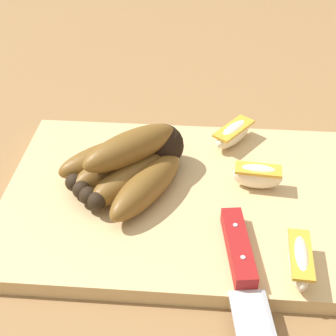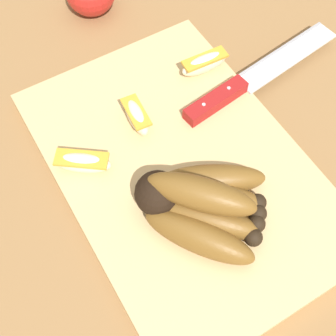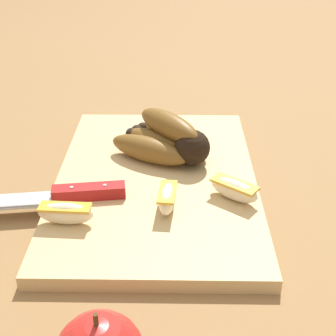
# 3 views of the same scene
# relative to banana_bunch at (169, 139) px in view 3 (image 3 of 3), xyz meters

# --- Properties ---
(ground_plane) EXTENTS (6.00, 6.00, 0.00)m
(ground_plane) POSITION_rel_banana_bunch_xyz_m (-0.07, 0.01, -0.05)
(ground_plane) COLOR olive
(cutting_board) EXTENTS (0.44, 0.29, 0.02)m
(cutting_board) POSITION_rel_banana_bunch_xyz_m (-0.07, 0.02, -0.04)
(cutting_board) COLOR tan
(cutting_board) RESTS_ON ground_plane
(banana_bunch) EXTENTS (0.17, 0.17, 0.07)m
(banana_bunch) POSITION_rel_banana_bunch_xyz_m (0.00, 0.00, 0.00)
(banana_bunch) COLOR black
(banana_bunch) RESTS_ON cutting_board
(chefs_knife) EXTENTS (0.07, 0.28, 0.02)m
(chefs_knife) POSITION_rel_banana_bunch_xyz_m (-0.13, 0.16, -0.02)
(chefs_knife) COLOR silver
(chefs_knife) RESTS_ON cutting_board
(apple_wedge_near) EXTENTS (0.06, 0.03, 0.03)m
(apple_wedge_near) POSITION_rel_banana_bunch_xyz_m (-0.15, -0.00, -0.01)
(apple_wedge_near) COLOR #F4E5C1
(apple_wedge_near) RESTS_ON cutting_board
(apple_wedge_middle) EXTENTS (0.06, 0.07, 0.03)m
(apple_wedge_middle) POSITION_rel_banana_bunch_xyz_m (-0.13, -0.09, -0.01)
(apple_wedge_middle) COLOR #F4E5C1
(apple_wedge_middle) RESTS_ON cutting_board
(apple_wedge_far) EXTENTS (0.03, 0.07, 0.03)m
(apple_wedge_far) POSITION_rel_banana_bunch_xyz_m (-0.18, 0.13, -0.01)
(apple_wedge_far) COLOR #F4E5C1
(apple_wedge_far) RESTS_ON cutting_board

